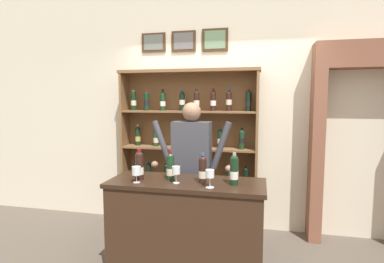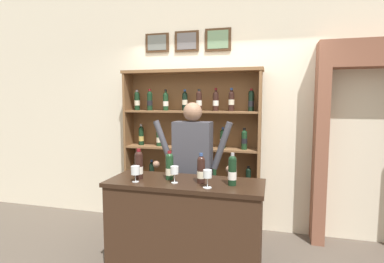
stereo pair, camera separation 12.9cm
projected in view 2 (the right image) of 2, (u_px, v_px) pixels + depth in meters
name	position (u px, v px, depth m)	size (l,w,h in m)	color
back_wall	(222.00, 101.00, 4.13)	(12.00, 0.19, 3.43)	beige
wine_shelf	(191.00, 145.00, 4.06)	(1.85, 0.30, 2.12)	brown
archway_doorway	(370.00, 131.00, 3.58)	(1.25, 0.45, 2.40)	brown
tasting_counter	(185.00, 229.00, 2.96)	(1.49, 0.57, 0.96)	#382316
shopkeeper	(193.00, 160.00, 3.46)	(0.94, 0.22, 1.70)	#2D3347
tasting_bottle_vin_santo	(139.00, 165.00, 2.99)	(0.08, 0.08, 0.30)	black
tasting_bottle_riserva	(170.00, 166.00, 2.96)	(0.08, 0.08, 0.28)	#19381E
tasting_bottle_bianco	(201.00, 169.00, 2.83)	(0.08, 0.08, 0.28)	black
tasting_bottle_rosso	(232.00, 170.00, 2.75)	(0.08, 0.08, 0.30)	black
wine_glass_right	(135.00, 171.00, 2.87)	(0.08, 0.08, 0.15)	silver
wine_glass_left	(207.00, 175.00, 2.67)	(0.08, 0.08, 0.16)	silver
wine_glass_spare	(174.00, 171.00, 2.83)	(0.08, 0.08, 0.16)	silver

